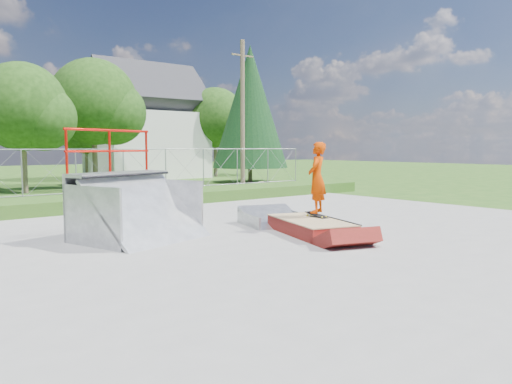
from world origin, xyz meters
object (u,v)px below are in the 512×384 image
Objects in this scene: flat_bank_ramp at (273,217)px; grind_box at (311,227)px; skater at (317,180)px; quarter_pipe at (141,185)px.

grind_box is at bearing -81.58° from flat_bank_ramp.
skater reaches higher than flat_bank_ramp.
flat_bank_ramp is at bearing -21.59° from quarter_pipe.
quarter_pipe is 1.60× the size of flat_bank_ramp.
skater is (0.23, -1.58, 1.19)m from flat_bank_ramp.
quarter_pipe is 1.44× the size of skater.
skater is at bearing 44.25° from grind_box.
skater is (4.36, -1.93, 0.04)m from quarter_pipe.
flat_bank_ramp reaches higher than grind_box.
flat_bank_ramp is at bearing 100.20° from grind_box.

